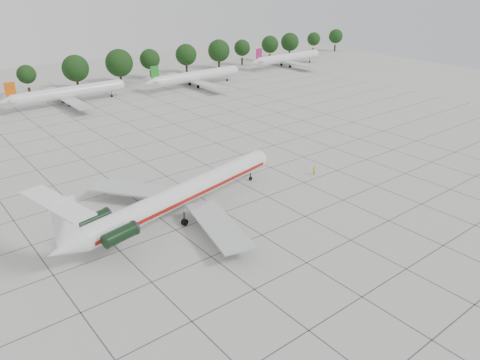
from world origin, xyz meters
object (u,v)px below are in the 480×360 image
(bg_airliner_c, at_px, (68,93))
(bg_airliner_d, at_px, (196,76))
(bg_airliner_e, at_px, (287,58))
(ground_crew, at_px, (314,171))
(main_airliner, at_px, (175,197))

(bg_airliner_c, bearing_deg, bg_airliner_d, -5.62)
(bg_airliner_c, xyz_separation_m, bg_airliner_e, (78.46, 2.13, 0.00))
(bg_airliner_d, bearing_deg, ground_crew, -107.38)
(bg_airliner_e, bearing_deg, ground_crew, -131.23)
(bg_airliner_e, bearing_deg, bg_airliner_d, -172.34)
(ground_crew, xyz_separation_m, bg_airliner_d, (20.73, 66.23, 2.09))
(main_airliner, bearing_deg, bg_airliner_c, 69.81)
(main_airliner, distance_m, bg_airliner_e, 113.20)
(ground_crew, relative_size, bg_airliner_c, 0.06)
(main_airliner, height_order, bg_airliner_d, main_airliner)
(bg_airliner_d, bearing_deg, main_airliner, -125.74)
(bg_airliner_d, relative_size, bg_airliner_e, 1.00)
(bg_airliner_c, xyz_separation_m, bg_airliner_d, (36.15, -3.56, 0.00))
(main_airliner, relative_size, bg_airliner_c, 1.34)
(bg_airliner_c, height_order, bg_airliner_d, same)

